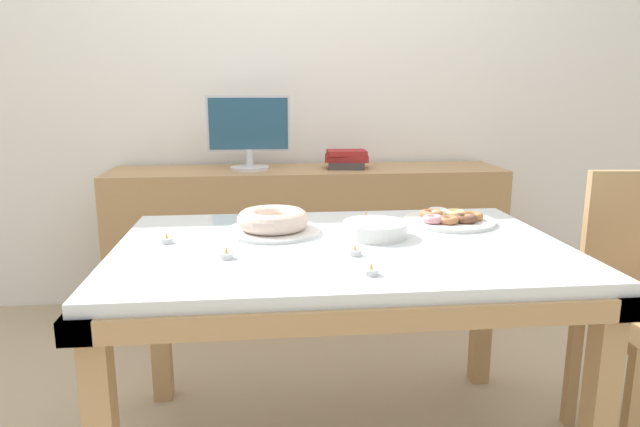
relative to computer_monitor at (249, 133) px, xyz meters
The scene contains 13 objects.
wall_back 0.53m from the computer_monitor, 44.96° to the left, with size 8.00×0.10×2.60m, color white.
dining_table 1.33m from the computer_monitor, 76.40° to the right, with size 1.42×0.95×0.73m.
sideboard 0.66m from the computer_monitor, ahead, with size 2.05×0.44×0.80m.
computer_monitor is the anchor object (origin of this frame).
book_stack 0.53m from the computer_monitor, ahead, with size 0.24×0.21×0.09m.
cake_chocolate_round 1.12m from the computer_monitor, 85.14° to the right, with size 0.32×0.32×0.08m.
pastry_platter 1.28m from the computer_monitor, 54.58° to the right, with size 0.33×0.33×0.04m.
plate_stack 1.28m from the computer_monitor, 70.41° to the right, with size 0.21×0.21×0.05m.
tealight_centre 1.62m from the computer_monitor, 77.93° to the right, with size 0.04×0.04×0.04m.
tealight_right_edge 1.45m from the computer_monitor, 76.91° to the right, with size 0.04×0.04×0.04m.
tealight_near_cakes 1.24m from the computer_monitor, 101.46° to the right, with size 0.04×0.04×0.04m.
tealight_left_edge 1.40m from the computer_monitor, 91.94° to the right, with size 0.04×0.04×0.04m.
tealight_near_front 1.07m from the computer_monitor, 65.23° to the right, with size 0.04×0.04×0.04m.
Camera 1 is at (-0.25, -1.71, 1.21)m, focal length 32.00 mm.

